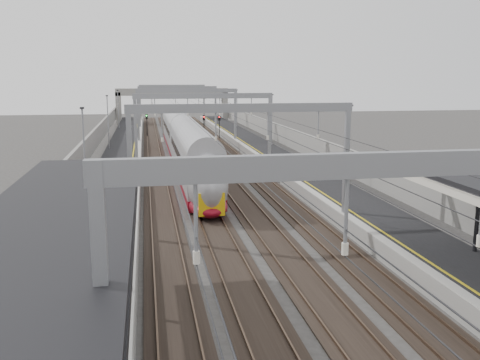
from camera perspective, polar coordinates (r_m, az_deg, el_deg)
name	(u,v)px	position (r m, az deg, el deg)	size (l,w,h in m)	color
platform_left	(120,166)	(53.53, -12.69, 1.45)	(4.00, 120.00, 1.00)	black
platform_right	(279,162)	(55.12, 4.16, 1.96)	(4.00, 120.00, 1.00)	black
tracks	(201,168)	(53.81, -4.14, 1.25)	(11.40, 140.00, 0.20)	black
overhead_line	(194,104)	(59.71, -4.88, 8.08)	(13.00, 140.00, 6.60)	gray
canopy_left	(17,278)	(11.78, -22.66, -9.64)	(4.40, 30.00, 4.24)	black
overbridge	(172,96)	(107.98, -7.24, 8.84)	(22.00, 2.20, 6.90)	gray
wall_left	(85,156)	(53.62, -16.16, 2.49)	(0.30, 120.00, 3.20)	gray
wall_right	(309,150)	(55.82, 7.37, 3.15)	(0.30, 120.00, 3.20)	gray
train	(185,147)	(54.97, -5.90, 3.53)	(2.63, 47.98, 4.17)	maroon
signal_green	(147,121)	(83.61, -9.92, 6.20)	(0.32, 0.32, 3.48)	black
signal_red_near	(204,122)	(80.38, -3.87, 6.15)	(0.32, 0.32, 3.48)	black
signal_red_far	(219,123)	(79.78, -2.23, 6.13)	(0.32, 0.32, 3.48)	black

